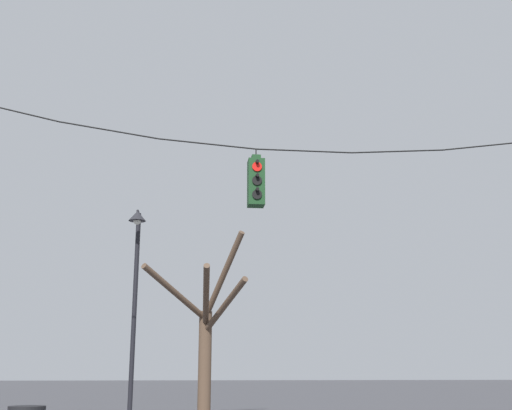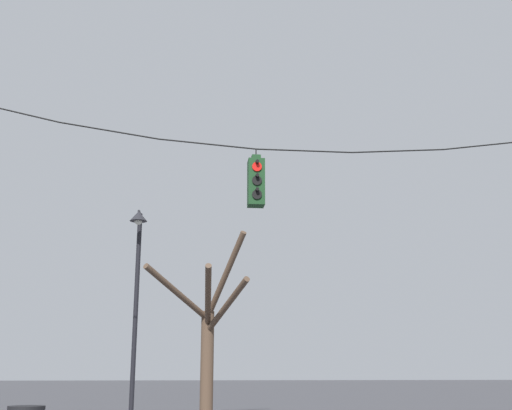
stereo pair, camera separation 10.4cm
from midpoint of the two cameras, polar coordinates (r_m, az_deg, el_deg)
span_wire at (r=13.77m, az=4.09°, el=5.95°), size 14.30×0.03×0.89m
traffic_light_over_intersection at (r=13.29m, az=-0.22°, el=2.05°), size 0.34×0.46×1.24m
street_lamp at (r=16.78m, az=-10.84°, el=-5.95°), size 0.44×0.77×5.49m
bare_tree at (r=21.23m, az=-4.62°, el=-11.28°), size 3.25×2.93×5.76m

